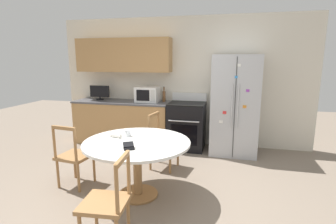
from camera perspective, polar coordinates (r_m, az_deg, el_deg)
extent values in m
plane|color=gray|center=(3.41, -5.91, -19.73)|extent=(14.00, 14.00, 0.00)
cube|color=silver|center=(5.50, 3.06, 6.63)|extent=(5.20, 0.10, 2.60)
cube|color=#AD7F4C|center=(5.62, -9.68, 12.10)|extent=(2.01, 0.34, 0.68)
cube|color=#AD7F4C|center=(5.65, -9.76, -2.32)|extent=(2.01, 0.62, 0.86)
cube|color=#4C4C51|center=(5.56, -9.92, 2.19)|extent=(2.03, 0.64, 0.03)
cube|color=#B2B5BA|center=(5.03, 14.28, 1.46)|extent=(0.85, 0.73, 1.84)
cube|color=#333333|center=(4.66, 14.32, 0.70)|extent=(0.01, 0.01, 1.77)
cylinder|color=silver|center=(4.64, 13.73, 1.26)|extent=(0.02, 0.02, 0.77)
cylinder|color=silver|center=(4.64, 14.96, 1.20)|extent=(0.02, 0.02, 0.77)
cube|color=purple|center=(4.62, 16.97, 4.48)|extent=(0.06, 0.01, 0.04)
cube|color=red|center=(4.68, 12.19, -0.13)|extent=(0.06, 0.01, 0.05)
cube|color=#338CD8|center=(4.60, 14.62, 7.38)|extent=(0.05, 0.01, 0.04)
cube|color=orange|center=(4.66, 16.33, 1.12)|extent=(0.06, 0.01, 0.05)
cube|color=white|center=(4.59, 15.22, 9.83)|extent=(0.06, 0.01, 0.05)
cube|color=white|center=(4.71, 11.44, -2.07)|extent=(0.07, 0.02, 0.05)
cube|color=black|center=(5.23, 4.09, -3.08)|extent=(0.70, 0.64, 0.90)
cube|color=black|center=(4.95, 3.45, -5.01)|extent=(0.51, 0.01, 0.40)
cylinder|color=silver|center=(4.85, 3.43, -2.04)|extent=(0.58, 0.02, 0.02)
cube|color=black|center=(5.14, 4.16, 1.89)|extent=(0.70, 0.64, 0.02)
cube|color=white|center=(5.41, 4.68, 3.32)|extent=(0.70, 0.06, 0.16)
cube|color=white|center=(5.37, -4.47, 3.86)|extent=(0.46, 0.35, 0.31)
cube|color=black|center=(5.22, -5.50, 3.62)|extent=(0.27, 0.01, 0.22)
cube|color=silver|center=(5.15, -3.31, 3.56)|extent=(0.09, 0.01, 0.22)
cylinder|color=black|center=(5.84, -14.57, 2.71)|extent=(0.16, 0.16, 0.02)
cylinder|color=black|center=(5.84, -14.58, 3.00)|extent=(0.03, 0.03, 0.04)
cube|color=black|center=(5.82, -14.65, 4.39)|extent=(0.43, 0.05, 0.25)
cylinder|color=brown|center=(5.37, -0.88, 3.38)|extent=(0.06, 0.06, 0.21)
cylinder|color=brown|center=(5.35, -0.88, 4.95)|extent=(0.03, 0.03, 0.08)
cylinder|color=#262626|center=(5.35, -0.88, 5.46)|extent=(0.03, 0.03, 0.01)
cylinder|color=white|center=(3.36, -6.78, -6.61)|extent=(1.36, 1.36, 0.03)
cylinder|color=#9E7042|center=(3.49, -6.64, -12.20)|extent=(0.11, 0.11, 0.68)
cylinder|color=#9E7042|center=(3.64, -6.50, -17.30)|extent=(0.52, 0.52, 0.03)
cube|color=#9E7042|center=(3.94, -19.51, -8.99)|extent=(0.47, 0.47, 0.04)
cylinder|color=#9E7042|center=(4.24, -19.63, -10.75)|extent=(0.04, 0.04, 0.41)
cylinder|color=#9E7042|center=(4.04, -15.79, -11.64)|extent=(0.04, 0.04, 0.41)
cylinder|color=#9E7042|center=(4.01, -22.83, -12.33)|extent=(0.04, 0.04, 0.41)
cylinder|color=#9E7042|center=(3.79, -18.90, -13.40)|extent=(0.04, 0.04, 0.41)
cylinder|color=#9E7042|center=(3.84, -23.54, -5.95)|extent=(0.04, 0.04, 0.45)
cylinder|color=#9E7042|center=(3.62, -19.55, -6.70)|extent=(0.04, 0.04, 0.45)
cube|color=#9E7042|center=(3.67, -21.84, -3.26)|extent=(0.35, 0.08, 0.04)
cube|color=#9E7042|center=(2.67, -13.65, -18.72)|extent=(0.46, 0.46, 0.04)
cylinder|color=#9E7042|center=(2.99, -15.40, -20.39)|extent=(0.04, 0.04, 0.41)
cylinder|color=#9E7042|center=(2.88, -8.63, -21.40)|extent=(0.04, 0.04, 0.41)
cylinder|color=#9E7042|center=(2.35, -11.11, -16.21)|extent=(0.04, 0.04, 0.45)
cylinder|color=#9E7042|center=(2.65, -8.59, -12.87)|extent=(0.04, 0.04, 0.45)
cube|color=#9E7042|center=(2.42, -9.93, -10.07)|extent=(0.07, 0.35, 0.04)
cube|color=#9E7042|center=(4.28, -0.79, -6.68)|extent=(0.48, 0.48, 0.04)
cylinder|color=#9E7042|center=(4.44, 2.18, -9.07)|extent=(0.04, 0.04, 0.41)
cylinder|color=#9E7042|center=(4.14, 0.48, -10.61)|extent=(0.04, 0.04, 0.41)
cylinder|color=#9E7042|center=(4.56, -1.92, -8.48)|extent=(0.04, 0.04, 0.41)
cylinder|color=#9E7042|center=(4.27, -3.87, -9.92)|extent=(0.04, 0.04, 0.41)
cylinder|color=#9E7042|center=(4.43, -2.16, -2.73)|extent=(0.04, 0.04, 0.45)
cylinder|color=#9E7042|center=(4.13, -4.16, -3.81)|extent=(0.04, 0.04, 0.45)
cube|color=#9E7042|center=(4.23, -3.15, -0.57)|extent=(0.09, 0.35, 0.04)
cylinder|color=silver|center=(3.59, -8.77, -4.53)|extent=(0.08, 0.08, 0.08)
cylinder|color=#4C8C59|center=(3.60, -8.76, -4.81)|extent=(0.07, 0.07, 0.05)
cylinder|color=silver|center=(3.56, -11.29, -5.02)|extent=(0.17, 0.08, 0.05)
cube|color=black|center=(3.08, -8.54, -7.75)|extent=(0.15, 0.14, 0.03)
cube|color=black|center=(3.10, -8.62, -7.12)|extent=(0.15, 0.15, 0.06)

